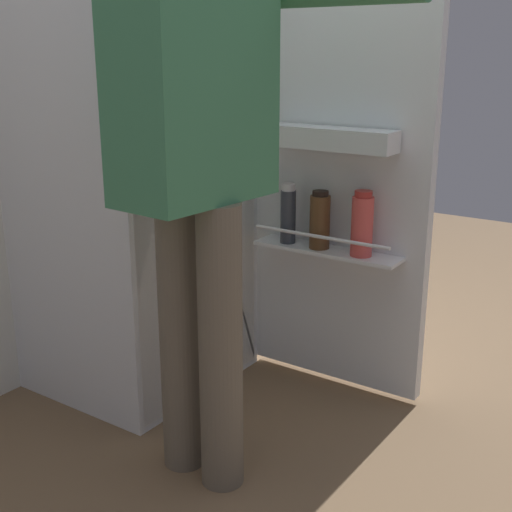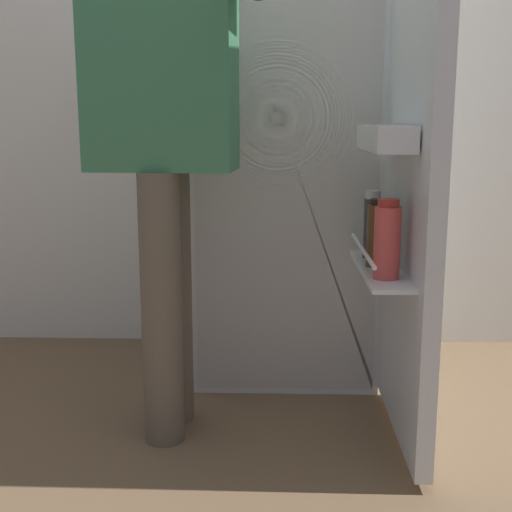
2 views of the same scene
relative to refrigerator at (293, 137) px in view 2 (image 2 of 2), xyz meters
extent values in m
plane|color=brown|center=(-0.03, -0.50, -0.89)|extent=(6.38, 6.38, 0.00)
cube|color=silver|center=(-0.03, 0.40, 0.39)|extent=(4.40, 0.10, 2.57)
cube|color=silver|center=(-0.03, 0.05, 0.00)|extent=(0.66, 0.60, 1.79)
cube|color=white|center=(-0.03, -0.24, 0.00)|extent=(0.62, 0.01, 1.75)
cube|color=white|center=(-0.03, -0.20, 0.09)|extent=(0.58, 0.09, 0.01)
cube|color=silver|center=(0.33, -0.57, 0.00)|extent=(0.05, 0.65, 1.72)
cube|color=white|center=(0.25, -0.57, -0.37)|extent=(0.12, 0.52, 0.01)
cylinder|color=silver|center=(0.19, -0.57, -0.31)|extent=(0.01, 0.50, 0.01)
cube|color=white|center=(0.25, -0.57, 0.01)|extent=(0.11, 0.45, 0.07)
cylinder|color=brown|center=(0.24, -0.55, -0.27)|extent=(0.07, 0.07, 0.18)
cylinder|color=black|center=(0.24, -0.55, -0.17)|extent=(0.05, 0.05, 0.02)
cylinder|color=#333842|center=(0.24, -0.42, -0.27)|extent=(0.05, 0.05, 0.19)
cylinder|color=silver|center=(0.24, -0.42, -0.16)|extent=(0.05, 0.05, 0.02)
cylinder|color=#DB4C47|center=(0.24, -0.70, -0.26)|extent=(0.07, 0.07, 0.20)
cylinder|color=#B22D28|center=(0.24, -0.70, -0.15)|extent=(0.06, 0.06, 0.02)
cylinder|color=gold|center=(-0.19, -0.20, 0.15)|extent=(0.08, 0.08, 0.11)
cylinder|color=#665B4C|center=(-0.38, -0.45, -0.49)|extent=(0.12, 0.12, 0.81)
cylinder|color=#665B4C|center=(-0.39, -0.60, -0.49)|extent=(0.12, 0.12, 0.81)
cube|color=#3D7F56|center=(-0.39, -0.53, 0.21)|extent=(0.43, 0.25, 0.57)
cylinder|color=#3D7F56|center=(-0.37, -0.32, 0.18)|extent=(0.08, 0.08, 0.54)
camera|label=1|loc=(-1.74, -1.64, 0.30)|focal=48.21mm
camera|label=2|loc=(-0.06, -2.52, 0.07)|focal=47.83mm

